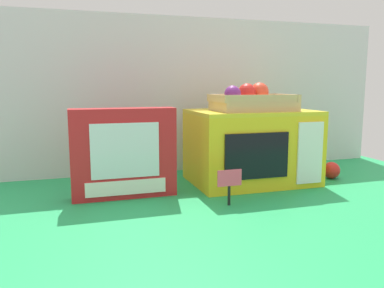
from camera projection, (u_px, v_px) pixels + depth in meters
name	position (u px, v px, depth m)	size (l,w,h in m)	color
ground_plane	(216.00, 187.00, 1.26)	(1.70, 1.70, 0.00)	#219E54
display_back_panel	(190.00, 95.00, 1.49)	(1.61, 0.03, 0.58)	silver
toy_microwave	(251.00, 146.00, 1.31)	(0.40, 0.28, 0.25)	yellow
food_groups_crate	(252.00, 101.00, 1.26)	(0.25, 0.16, 0.09)	tan
cookie_set_box	(124.00, 153.00, 1.13)	(0.30, 0.07, 0.26)	red
price_sign	(229.00, 182.00, 1.06)	(0.07, 0.01, 0.10)	black
loose_toy_apple	(331.00, 170.00, 1.37)	(0.06, 0.06, 0.06)	red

